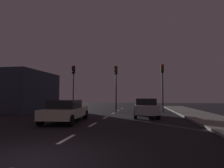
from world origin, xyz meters
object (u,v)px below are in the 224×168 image
object	(u,v)px
traffic_signal_center	(116,80)
car_stopped_ahead	(146,108)
traffic_signal_left	(73,79)
traffic_signal_right	(162,79)
car_adjacent_lane	(66,111)

from	to	relation	value
traffic_signal_center	car_stopped_ahead	size ratio (longest dim) A/B	1.23
traffic_signal_left	traffic_signal_right	size ratio (longest dim) A/B	1.02
traffic_signal_center	traffic_signal_right	world-z (taller)	traffic_signal_right
traffic_signal_right	car_stopped_ahead	xyz separation A→B (m)	(-1.84, -5.09, -2.77)
traffic_signal_center	traffic_signal_right	bearing A→B (deg)	0.00
car_adjacent_lane	traffic_signal_center	bearing A→B (deg)	77.35
traffic_signal_left	traffic_signal_center	size ratio (longest dim) A/B	1.03
traffic_signal_center	traffic_signal_right	distance (m)	4.96
traffic_signal_right	traffic_signal_center	bearing A→B (deg)	-180.00
traffic_signal_center	car_adjacent_lane	distance (m)	9.48
traffic_signal_left	car_adjacent_lane	distance (m)	9.75
traffic_signal_left	car_stopped_ahead	world-z (taller)	traffic_signal_left
car_stopped_ahead	traffic_signal_left	bearing A→B (deg)	147.62
traffic_signal_right	car_adjacent_lane	size ratio (longest dim) A/B	1.07
traffic_signal_center	car_stopped_ahead	world-z (taller)	traffic_signal_center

